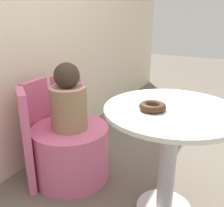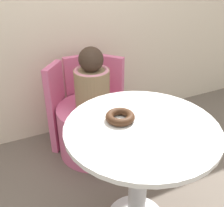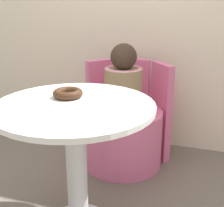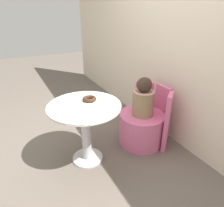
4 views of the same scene
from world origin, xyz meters
name	(u,v)px [view 4 (image 4 of 4)]	position (x,y,z in m)	size (l,w,h in m)	color
ground_plane	(89,154)	(0.00, 0.00, 0.00)	(12.00, 12.00, 0.00)	#665B51
back_wall	(173,43)	(0.00, 1.13, 1.20)	(6.00, 0.06, 2.40)	beige
round_table	(85,120)	(0.06, -0.04, 0.52)	(0.75, 0.75, 0.69)	silver
tub_chair	(141,128)	(0.09, 0.69, 0.20)	(0.56, 0.56, 0.41)	#DB6693
booth_backrest	(157,113)	(0.09, 0.92, 0.36)	(0.65, 0.24, 0.72)	#DB6693
child_figure	(143,99)	(0.09, 0.69, 0.61)	(0.26, 0.26, 0.47)	#937A56
donut	(89,99)	(-0.01, 0.05, 0.71)	(0.15, 0.15, 0.04)	#3D2314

